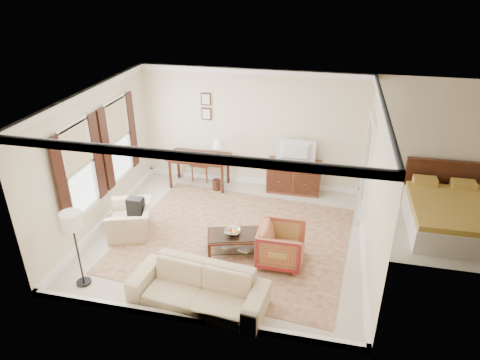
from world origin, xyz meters
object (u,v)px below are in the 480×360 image
at_px(tv, 296,145).
at_px(sofa, 198,283).
at_px(sideboard, 294,177).
at_px(club_armchair, 130,216).
at_px(writing_desk, 199,160).
at_px(striped_armchair, 281,243).
at_px(coffee_table, 234,238).

xyz_separation_m(tv, sofa, (-1.08, -4.25, -0.81)).
height_order(sideboard, club_armchair, club_armchair).
relative_size(writing_desk, club_armchair, 1.52).
height_order(sideboard, striped_armchair, striped_armchair).
height_order(sideboard, sofa, sofa).
relative_size(coffee_table, striped_armchair, 1.34).
xyz_separation_m(writing_desk, tv, (2.34, 0.18, 0.54)).
distance_m(writing_desk, sofa, 4.27).
relative_size(coffee_table, sofa, 0.51).
bearing_deg(tv, writing_desk, 4.30).
relative_size(sideboard, sofa, 0.58).
bearing_deg(coffee_table, sofa, -99.29).
height_order(sideboard, tv, tv).
xyz_separation_m(writing_desk, sofa, (1.26, -4.08, -0.27)).
bearing_deg(writing_desk, coffee_table, -59.84).
distance_m(sideboard, striped_armchair, 2.89).
relative_size(writing_desk, striped_armchair, 1.75).
bearing_deg(club_armchair, tv, 111.06).
height_order(club_armchair, sofa, sofa).
distance_m(writing_desk, tv, 2.41).
xyz_separation_m(writing_desk, coffee_table, (1.50, -2.58, -0.38)).
relative_size(writing_desk, sideboard, 1.16).
height_order(writing_desk, coffee_table, writing_desk).
distance_m(sideboard, club_armchair, 4.01).
xyz_separation_m(sideboard, tv, (0.00, -0.02, 0.85)).
bearing_deg(sideboard, striped_armchair, -88.50).
bearing_deg(sofa, coffee_table, 87.38).
bearing_deg(sofa, striped_armchair, 56.73).
bearing_deg(tv, striped_armchair, 91.51).
bearing_deg(sofa, sideboard, 82.44).
distance_m(coffee_table, sofa, 1.52).
distance_m(sideboard, tv, 0.85).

